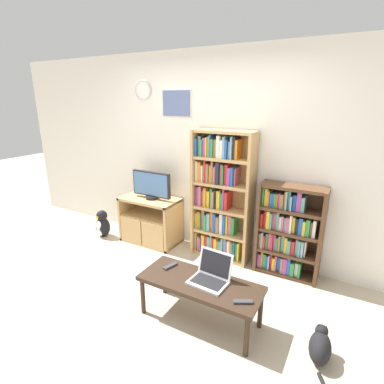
% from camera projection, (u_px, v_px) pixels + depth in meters
% --- Properties ---
extents(ground_plane, '(18.00, 18.00, 0.00)m').
position_uv_depth(ground_plane, '(134.00, 316.00, 2.89)').
color(ground_plane, '#BCAD93').
extents(wall_back, '(6.90, 0.09, 2.60)m').
position_uv_depth(wall_back, '(211.00, 155.00, 3.89)').
color(wall_back, silver).
rests_on(wall_back, ground_plane).
extents(tv_stand, '(0.83, 0.46, 0.66)m').
position_uv_depth(tv_stand, '(150.00, 220.00, 4.31)').
color(tv_stand, tan).
rests_on(tv_stand, ground_plane).
extents(television, '(0.60, 0.18, 0.39)m').
position_uv_depth(television, '(151.00, 185.00, 4.15)').
color(television, black).
rests_on(television, tv_stand).
extents(bookshelf_tall, '(0.77, 0.28, 1.66)m').
position_uv_depth(bookshelf_tall, '(220.00, 198.00, 3.80)').
color(bookshelf_tall, tan).
rests_on(bookshelf_tall, ground_plane).
extents(bookshelf_short, '(0.72, 0.28, 1.10)m').
position_uv_depth(bookshelf_short, '(287.00, 232.00, 3.47)').
color(bookshelf_short, brown).
rests_on(bookshelf_short, ground_plane).
extents(coffee_table, '(1.13, 0.45, 0.42)m').
position_uv_depth(coffee_table, '(200.00, 286.00, 2.74)').
color(coffee_table, '#332319').
rests_on(coffee_table, ground_plane).
extents(laptop, '(0.36, 0.31, 0.26)m').
position_uv_depth(laptop, '(211.00, 274.00, 2.72)').
color(laptop, silver).
rests_on(laptop, coffee_table).
extents(remote_near_laptop, '(0.09, 0.17, 0.02)m').
position_uv_depth(remote_near_laptop, '(170.00, 266.00, 2.96)').
color(remote_near_laptop, '#38383A').
rests_on(remote_near_laptop, coffee_table).
extents(remote_far_from_laptop, '(0.16, 0.12, 0.02)m').
position_uv_depth(remote_far_from_laptop, '(243.00, 302.00, 2.44)').
color(remote_far_from_laptop, '#38383A').
rests_on(remote_far_from_laptop, coffee_table).
extents(cat, '(0.24, 0.51, 0.29)m').
position_uv_depth(cat, '(320.00, 346.00, 2.38)').
color(cat, black).
rests_on(cat, ground_plane).
extents(penguin_figurine, '(0.22, 0.20, 0.42)m').
position_uv_depth(penguin_figurine, '(102.00, 225.00, 4.51)').
color(penguin_figurine, black).
rests_on(penguin_figurine, ground_plane).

